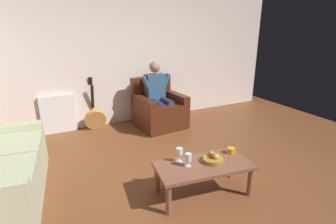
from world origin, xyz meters
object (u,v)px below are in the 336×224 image
(coffee_table, at_px, (203,168))
(fruit_bowl, at_px, (213,159))
(wine_glass_near, at_px, (179,152))
(guitar, at_px, (95,118))
(wine_glass_far, at_px, (188,158))
(candle_jar, at_px, (231,151))
(armchair, at_px, (159,110))
(person_seated, at_px, (158,93))

(coffee_table, height_order, fruit_bowl, fruit_bowl)
(coffee_table, height_order, wine_glass_near, wine_glass_near)
(guitar, relative_size, wine_glass_far, 6.26)
(candle_jar, bearing_deg, wine_glass_near, -8.69)
(guitar, height_order, fruit_bowl, guitar)
(armchair, distance_m, coffee_table, 2.27)
(person_seated, height_order, fruit_bowl, person_seated)
(guitar, xyz_separation_m, wine_glass_near, (-0.48, 2.42, 0.28))
(wine_glass_far, distance_m, candle_jar, 0.64)
(person_seated, distance_m, wine_glass_near, 2.18)
(armchair, height_order, coffee_table, armchair)
(coffee_table, distance_m, wine_glass_far, 0.24)
(wine_glass_far, xyz_separation_m, candle_jar, (-0.63, -0.04, -0.07))
(person_seated, relative_size, wine_glass_near, 7.34)
(guitar, distance_m, fruit_bowl, 2.73)
(fruit_bowl, bearing_deg, armchair, -98.37)
(armchair, relative_size, person_seated, 0.75)
(person_seated, xyz_separation_m, guitar, (1.15, -0.36, -0.44))
(armchair, bearing_deg, coffee_table, 73.34)
(wine_glass_far, xyz_separation_m, fruit_bowl, (-0.31, 0.04, -0.06))
(wine_glass_far, bearing_deg, wine_glass_near, -75.63)
(person_seated, xyz_separation_m, coffee_table, (0.45, 2.24, -0.33))
(armchair, xyz_separation_m, coffee_table, (0.45, 2.22, 0.01))
(coffee_table, bearing_deg, person_seated, -101.39)
(armchair, xyz_separation_m, candle_jar, (0.01, 2.14, 0.10))
(guitar, height_order, candle_jar, guitar)
(person_seated, relative_size, candle_jar, 12.65)
(wine_glass_near, distance_m, candle_jar, 0.68)
(wine_glass_far, bearing_deg, fruit_bowl, 172.73)
(coffee_table, bearing_deg, armchair, -101.54)
(person_seated, bearing_deg, wine_glass_far, 68.83)
(candle_jar, bearing_deg, guitar, -65.62)
(coffee_table, bearing_deg, wine_glass_near, -39.56)
(coffee_table, distance_m, fruit_bowl, 0.16)
(guitar, bearing_deg, wine_glass_far, 101.32)
(wine_glass_far, bearing_deg, guitar, -78.68)
(candle_jar, bearing_deg, wine_glass_far, 3.27)
(wine_glass_far, relative_size, candle_jar, 1.59)
(wine_glass_near, relative_size, fruit_bowl, 0.73)
(coffee_table, relative_size, candle_jar, 11.67)
(wine_glass_near, distance_m, fruit_bowl, 0.40)
(person_seated, bearing_deg, armchair, 90.00)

